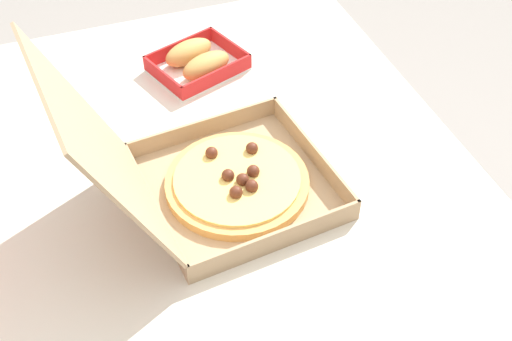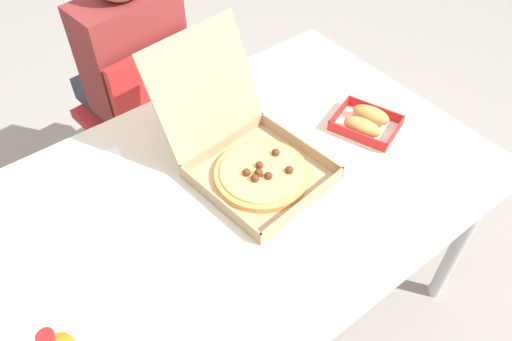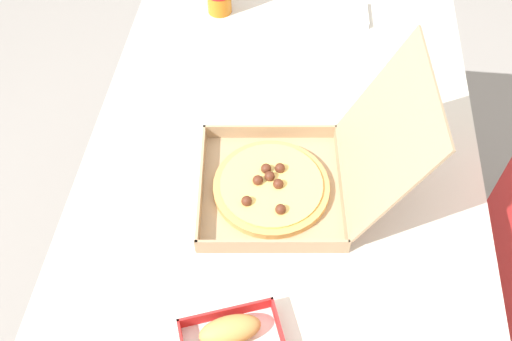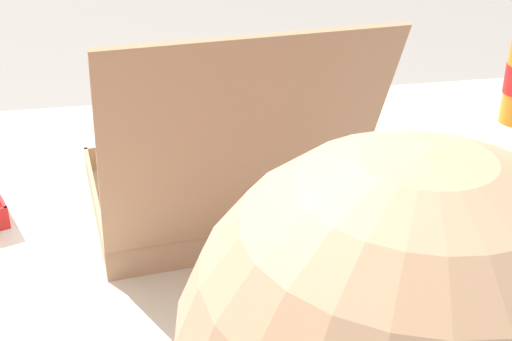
% 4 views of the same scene
% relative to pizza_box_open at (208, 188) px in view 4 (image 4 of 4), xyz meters
% --- Properties ---
extents(dining_table, '(1.50, 0.95, 0.73)m').
position_rel_pizza_box_open_xyz_m(dining_table, '(-0.11, -0.03, -0.12)').
color(dining_table, silver).
rests_on(dining_table, ground_plane).
extents(pizza_box_open, '(0.37, 0.49, 0.34)m').
position_rel_pizza_box_open_xyz_m(pizza_box_open, '(0.00, 0.00, 0.00)').
color(pizza_box_open, tan).
rests_on(pizza_box_open, dining_table).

